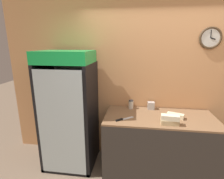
# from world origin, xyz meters

# --- Properties ---
(wall_back) EXTENTS (5.20, 0.09, 2.70)m
(wall_back) POSITION_xyz_m (0.00, 1.35, 1.35)
(wall_back) COLOR tan
(wall_back) RESTS_ON ground_plane
(prep_counter) EXTENTS (1.62, 0.75, 0.92)m
(prep_counter) POSITION_xyz_m (0.00, 0.92, 0.46)
(prep_counter) COLOR #332D28
(prep_counter) RESTS_ON ground_plane
(beverage_cooler) EXTENTS (0.79, 0.71, 1.87)m
(beverage_cooler) POSITION_xyz_m (-1.40, 0.99, 1.03)
(beverage_cooler) COLOR black
(beverage_cooler) RESTS_ON ground_plane
(sandwich_stack_bottom) EXTENTS (0.23, 0.10, 0.07)m
(sandwich_stack_bottom) POSITION_xyz_m (0.10, 0.67, 0.96)
(sandwich_stack_bottom) COLOR tan
(sandwich_stack_bottom) RESTS_ON prep_counter
(sandwich_stack_middle) EXTENTS (0.24, 0.11, 0.07)m
(sandwich_stack_middle) POSITION_xyz_m (0.10, 0.67, 1.02)
(sandwich_stack_middle) COLOR beige
(sandwich_stack_middle) RESTS_ON sandwich_stack_bottom
(sandwich_flat_left) EXTENTS (0.25, 0.16, 0.07)m
(sandwich_flat_left) POSITION_xyz_m (0.21, 0.91, 0.96)
(sandwich_flat_left) COLOR beige
(sandwich_flat_left) RESTS_ON prep_counter
(chefs_knife) EXTENTS (0.25, 0.21, 0.02)m
(chefs_knife) POSITION_xyz_m (-0.54, 0.74, 0.93)
(chefs_knife) COLOR silver
(chefs_knife) RESTS_ON prep_counter
(condiment_jar) EXTENTS (0.08, 0.08, 0.15)m
(condiment_jar) POSITION_xyz_m (-0.44, 1.20, 0.99)
(condiment_jar) COLOR silver
(condiment_jar) RESTS_ON prep_counter
(napkin_dispenser) EXTENTS (0.11, 0.09, 0.12)m
(napkin_dispenser) POSITION_xyz_m (-0.11, 1.22, 0.98)
(napkin_dispenser) COLOR #B7B2AD
(napkin_dispenser) RESTS_ON prep_counter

